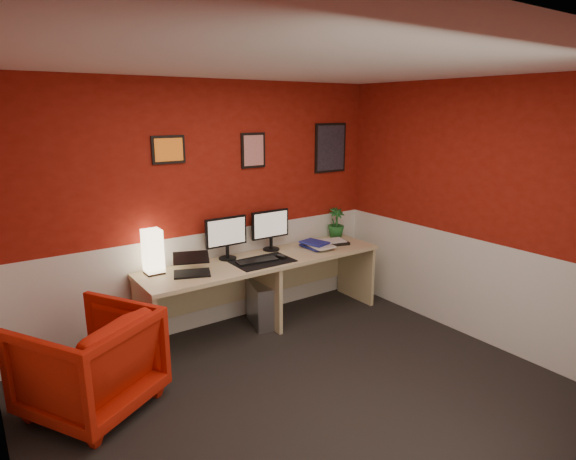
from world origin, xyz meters
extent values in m
cube|color=black|center=(0.00, 0.00, 0.00)|extent=(4.00, 3.50, 0.01)
cube|color=white|center=(0.00, 0.00, 2.50)|extent=(4.00, 3.50, 0.01)
cube|color=maroon|center=(0.00, 1.75, 1.25)|extent=(4.00, 0.01, 2.50)
cube|color=maroon|center=(0.00, -1.75, 1.25)|extent=(4.00, 0.01, 2.50)
cube|color=maroon|center=(2.00, 0.00, 1.25)|extent=(0.01, 3.50, 2.50)
cube|color=silver|center=(0.00, 1.75, 0.50)|extent=(4.00, 0.01, 1.00)
cube|color=silver|center=(-2.00, 0.00, 0.50)|extent=(0.01, 3.50, 1.00)
cube|color=silver|center=(2.00, 0.00, 0.50)|extent=(0.01, 3.50, 1.00)
cube|color=tan|center=(0.45, 1.41, 0.36)|extent=(2.60, 0.65, 0.73)
cube|color=#FFE5B2|center=(-0.64, 1.60, 0.93)|extent=(0.16, 0.16, 0.40)
cube|color=black|center=(-0.36, 1.37, 0.84)|extent=(0.39, 0.34, 0.22)
cube|color=black|center=(0.13, 1.60, 1.02)|extent=(0.45, 0.06, 0.58)
cube|color=black|center=(0.67, 1.62, 1.02)|extent=(0.45, 0.06, 0.58)
cube|color=black|center=(0.38, 1.32, 0.73)|extent=(0.60, 0.38, 0.01)
cube|color=black|center=(0.32, 1.34, 0.74)|extent=(0.43, 0.19, 0.02)
cube|color=black|center=(0.58, 1.30, 0.75)|extent=(0.08, 0.11, 0.03)
imported|color=navy|center=(1.00, 1.42, 0.74)|extent=(0.22, 0.30, 0.03)
imported|color=silver|center=(1.00, 1.37, 0.77)|extent=(0.26, 0.34, 0.02)
imported|color=navy|center=(0.99, 1.38, 0.79)|extent=(0.27, 0.33, 0.03)
cube|color=black|center=(1.36, 1.44, 0.74)|extent=(0.40, 0.33, 0.03)
imported|color=#19591E|center=(1.60, 1.64, 0.91)|extent=(0.21, 0.21, 0.35)
cube|color=#99999E|center=(0.42, 1.44, 0.23)|extent=(0.30, 0.48, 0.45)
imported|color=#B11D0C|center=(-1.41, 0.91, 0.39)|extent=(1.14, 1.15, 0.77)
cube|color=orange|center=(-0.38, 1.74, 1.85)|extent=(0.32, 0.02, 0.26)
cube|color=red|center=(0.53, 1.74, 1.80)|extent=(0.28, 0.02, 0.36)
cube|color=black|center=(1.56, 1.74, 1.78)|extent=(0.44, 0.02, 0.56)
camera|label=1|loc=(-2.02, -2.57, 2.21)|focal=29.81mm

